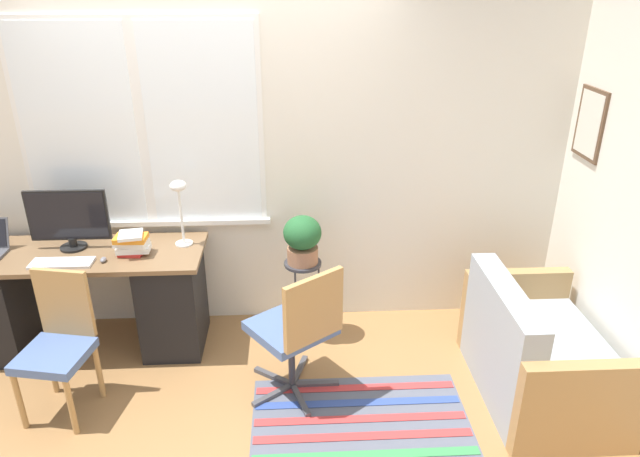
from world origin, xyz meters
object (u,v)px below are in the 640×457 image
at_px(book_stack, 132,243).
at_px(plant_stand, 303,271).
at_px(keyboard, 62,263).
at_px(mouse, 103,260).
at_px(desk_lamp, 179,198).
at_px(couch_loveseat, 536,357).
at_px(monitor, 68,219).
at_px(potted_plant, 302,238).
at_px(office_chair_swivel, 298,328).
at_px(desk_chair_wooden, 58,342).

height_order(book_stack, plant_stand, book_stack).
bearing_deg(keyboard, mouse, 4.65).
distance_m(keyboard, mouse, 0.26).
xyz_separation_m(desk_lamp, couch_loveseat, (2.28, -0.76, -0.83)).
xyz_separation_m(book_stack, couch_loveseat, (2.60, -0.61, -0.57)).
height_order(monitor, mouse, monitor).
distance_m(book_stack, potted_plant, 1.15).
xyz_separation_m(desk_lamp, plant_stand, (0.83, -0.06, -0.56)).
distance_m(desk_lamp, potted_plant, 0.88).
bearing_deg(mouse, plant_stand, 8.04).
relative_size(mouse, office_chair_swivel, 0.07).
distance_m(monitor, desk_chair_wooden, 0.87).
bearing_deg(keyboard, potted_plant, 7.48).
xyz_separation_m(mouse, book_stack, (0.17, 0.10, 0.07)).
distance_m(mouse, desk_lamp, 0.64).
relative_size(desk_lamp, couch_loveseat, 0.42).
bearing_deg(mouse, couch_loveseat, -10.52).
xyz_separation_m(book_stack, plant_stand, (1.14, 0.09, -0.29)).
height_order(keyboard, plant_stand, keyboard).
xyz_separation_m(keyboard, office_chair_swivel, (1.52, -0.43, -0.27)).
bearing_deg(office_chair_swivel, book_stack, -62.76).
xyz_separation_m(mouse, couch_loveseat, (2.77, -0.51, -0.50)).
height_order(desk_chair_wooden, couch_loveseat, desk_chair_wooden).
bearing_deg(potted_plant, monitor, 178.63).
bearing_deg(desk_lamp, office_chair_swivel, -41.57).
xyz_separation_m(office_chair_swivel, couch_loveseat, (1.50, -0.07, -0.22)).
bearing_deg(monitor, office_chair_swivel, -23.71).
relative_size(keyboard, book_stack, 1.66).
bearing_deg(desk_chair_wooden, book_stack, 70.70).
height_order(monitor, plant_stand, monitor).
bearing_deg(book_stack, desk_chair_wooden, -120.69).
bearing_deg(book_stack, couch_loveseat, -13.25).
distance_m(office_chair_swivel, couch_loveseat, 1.52).
xyz_separation_m(keyboard, desk_lamp, (0.75, 0.26, 0.34)).
distance_m(mouse, potted_plant, 1.32).
bearing_deg(mouse, keyboard, -175.35).
xyz_separation_m(keyboard, mouse, (0.26, 0.02, 0.01)).
relative_size(keyboard, office_chair_swivel, 0.43).
height_order(mouse, potted_plant, potted_plant).
distance_m(mouse, desk_chair_wooden, 0.59).
bearing_deg(book_stack, monitor, 163.91).
bearing_deg(desk_chair_wooden, plant_stand, 35.47).
xyz_separation_m(desk_lamp, book_stack, (-0.32, -0.14, -0.26)).
bearing_deg(desk_lamp, mouse, -153.53).
relative_size(mouse, desk_lamp, 0.13).
distance_m(mouse, office_chair_swivel, 1.37).
xyz_separation_m(office_chair_swivel, plant_stand, (0.05, 0.63, 0.05)).
height_order(mouse, office_chair_swivel, office_chair_swivel).
bearing_deg(plant_stand, office_chair_swivel, -94.35).
height_order(desk_lamp, book_stack, desk_lamp).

